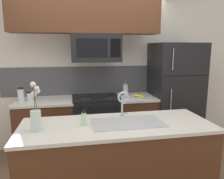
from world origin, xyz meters
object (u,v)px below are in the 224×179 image
Objects in this scene: microwave at (96,48)px; refrigerator at (174,96)px; storage_jar_tall at (21,95)px; sink_faucet at (123,101)px; dish_soap_bottle at (84,119)px; flower_vase at (36,116)px; stove_range at (97,125)px; french_press at (125,90)px; banana_bunch at (139,96)px; storage_jar_medium at (30,96)px.

microwave is 1.58m from refrigerator.
storage_jar_tall is 0.69× the size of sink_faucet.
flower_vase is (-0.46, -0.05, 0.07)m from dish_soap_bottle.
french_press is at bearing 6.91° from stove_range.
banana_bunch is 0.40× the size of flower_vase.
banana_bunch is at bearing -172.88° from refrigerator.
storage_jar_medium is 1.43m from dish_soap_bottle.
storage_jar_tall is at bearing 142.09° from sink_faucet.
storage_jar_medium is 1.31m from flower_vase.
stove_range is 6.78× the size of storage_jar_medium.
storage_jar_tall is 1.32m from flower_vase.
microwave is at bearing 77.32° from dish_soap_bottle.
refrigerator reaches higher than storage_jar_tall.
storage_jar_tall is 1.11× the size of banana_bunch.
storage_jar_tall is at bearing 125.11° from dish_soap_bottle.
french_press is at bearing 74.37° from sink_faucet.
dish_soap_bottle is at bearing -157.37° from sink_faucet.
storage_jar_medium reaches higher than stove_range.
microwave is 1.60m from flower_vase.
banana_bunch is at bearing 50.44° from dish_soap_bottle.
banana_bunch is at bearing -30.89° from french_press.
storage_jar_tall is 0.13m from storage_jar_medium.
stove_range is 1.13m from storage_jar_medium.
flower_vase reaches higher than french_press.
storage_jar_medium is at bearing 9.16° from storage_jar_tall.
storage_jar_medium is 0.45× the size of sink_faucet.
storage_jar_tall is 0.79× the size of french_press.
microwave reaches higher than sink_faucet.
french_press reaches higher than dish_soap_bottle.
microwave is 1.32m from storage_jar_tall.
storage_jar_medium is at bearing -179.41° from refrigerator.
storage_jar_medium is (-2.35, -0.02, 0.09)m from refrigerator.
flower_vase is (-1.23, -1.35, 0.04)m from french_press.
french_press is (0.50, 0.08, -0.69)m from microwave.
microwave is (0.00, -0.02, 1.24)m from stove_range.
stove_range is 1.24m from sink_faucet.
dish_soap_bottle is (-0.97, -1.18, 0.05)m from banana_bunch.
dish_soap_bottle is at bearing -102.47° from stove_range.
microwave is 1.58× the size of flower_vase.
dish_soap_bottle is (-0.46, -0.19, -0.13)m from sink_faucet.
dish_soap_bottle is at bearing -59.49° from storage_jar_medium.
sink_faucet reaches higher than stove_range.
flower_vase is at bearing -173.90° from dish_soap_bottle.
flower_vase is (-0.92, -0.24, -0.05)m from sink_faucet.
french_press is 1.51m from dish_soap_bottle.
french_press is at bearing 9.29° from microwave.
flower_vase is at bearing -132.33° from french_press.
refrigerator is 8.42× the size of storage_jar_tall.
banana_bunch is 1.53m from dish_soap_bottle.
stove_range is at bearing 0.24° from storage_jar_medium.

